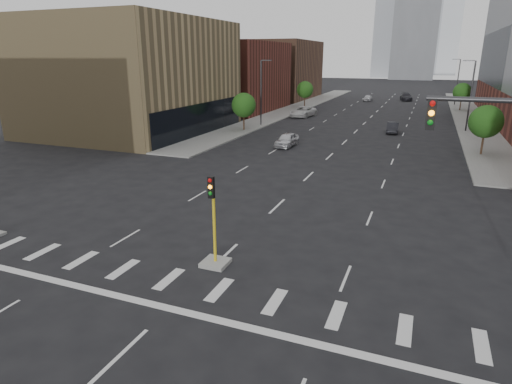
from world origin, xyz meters
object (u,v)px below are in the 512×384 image
Objects in this scene: median_traffic_signal at (215,246)px; car_distant at (368,98)px; car_near_left at (287,140)px; car_mid_right at (393,128)px; car_far_left at (303,112)px; car_deep_right at (406,97)px.

car_distant is (-4.20, 83.34, -0.28)m from median_traffic_signal.
car_mid_right is at bearing 55.19° from car_near_left.
car_far_left reaches higher than car_deep_right.
median_traffic_signal is 1.08× the size of car_mid_right.
car_far_left reaches higher than car_mid_right.
car_deep_right reaches higher than car_mid_right.
car_near_left is 16.88m from car_mid_right.
car_mid_right is 18.61m from car_far_left.
car_near_left is at bearing -129.78° from car_mid_right.
car_mid_right is at bearing -27.75° from car_far_left.
car_distant is at bearing 92.89° from median_traffic_signal.
car_distant reaches higher than car_mid_right.
car_distant is at bearing 86.50° from car_far_left.
car_mid_right is 0.73× the size of car_deep_right.
median_traffic_signal is at bearing -101.63° from car_deep_right.
car_far_left is at bearing 103.38° from car_near_left.
car_deep_right is 8.99m from car_distant.
car_deep_right reaches higher than car_near_left.
car_deep_right is at bearing 82.98° from car_near_left.
median_traffic_signal is at bearing -70.63° from car_far_left.
median_traffic_signal is 28.70m from car_near_left.
car_distant is at bearing -160.93° from car_deep_right.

